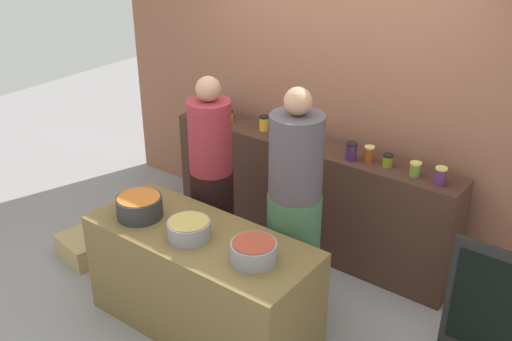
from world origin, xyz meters
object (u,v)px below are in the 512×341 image
(cooking_pot_left, at_px, (140,207))
(chalkboard_sign, at_px, (490,311))
(preserve_jar_11, at_px, (440,176))
(preserve_jar_3, at_px, (229,116))
(preserve_jar_2, at_px, (222,112))
(preserve_jar_9, at_px, (388,160))
(preserve_jar_1, at_px, (206,110))
(preserve_jar_7, at_px, (351,151))
(preserve_jar_6, at_px, (303,135))
(cooking_pot_right, at_px, (254,252))
(preserve_jar_5, at_px, (277,132))
(preserve_jar_10, at_px, (415,169))
(cook_in_cap, at_px, (294,217))
(preserve_jar_4, at_px, (264,123))
(bread_crate, at_px, (83,248))
(preserve_jar_8, at_px, (369,154))
(cook_with_tongs, at_px, (212,189))
(preserve_jar_0, at_px, (200,107))

(cooking_pot_left, height_order, chalkboard_sign, cooking_pot_left)
(preserve_jar_11, bearing_deg, chalkboard_sign, -39.71)
(cooking_pot_left, bearing_deg, preserve_jar_3, 103.61)
(preserve_jar_2, xyz_separation_m, preserve_jar_9, (1.69, -0.01, -0.01))
(preserve_jar_1, xyz_separation_m, chalkboard_sign, (2.93, -0.54, -0.58))
(preserve_jar_2, relative_size, preserve_jar_7, 0.82)
(preserve_jar_6, height_order, cooking_pot_right, preserve_jar_6)
(preserve_jar_3, xyz_separation_m, preserve_jar_11, (2.04, -0.04, 0.02))
(preserve_jar_3, bearing_deg, cooking_pot_right, -46.20)
(preserve_jar_5, bearing_deg, cooking_pot_left, -98.65)
(preserve_jar_3, height_order, preserve_jar_10, preserve_jar_10)
(cooking_pot_left, bearing_deg, preserve_jar_6, 73.93)
(preserve_jar_3, bearing_deg, cook_in_cap, -32.55)
(preserve_jar_5, distance_m, preserve_jar_7, 0.74)
(preserve_jar_7, height_order, cook_in_cap, cook_in_cap)
(preserve_jar_4, distance_m, preserve_jar_11, 1.65)
(preserve_jar_11, relative_size, cooking_pot_left, 0.41)
(preserve_jar_4, relative_size, bread_crate, 0.31)
(preserve_jar_8, bearing_deg, preserve_jar_3, 179.92)
(preserve_jar_1, distance_m, cook_with_tongs, 1.11)
(cooking_pot_left, xyz_separation_m, cook_with_tongs, (0.12, 0.67, -0.10))
(cook_with_tongs, xyz_separation_m, cook_in_cap, (0.80, -0.01, 0.03))
(preserve_jar_0, xyz_separation_m, preserve_jar_7, (1.68, -0.07, 0.02))
(preserve_jar_10, height_order, preserve_jar_11, preserve_jar_11)
(preserve_jar_6, bearing_deg, cook_with_tongs, -110.76)
(preserve_jar_2, xyz_separation_m, preserve_jar_6, (0.89, 0.02, -0.01))
(preserve_jar_4, relative_size, cook_in_cap, 0.07)
(cooking_pot_right, bearing_deg, preserve_jar_2, 135.39)
(cook_with_tongs, bearing_deg, preserve_jar_9, 35.81)
(preserve_jar_1, xyz_separation_m, bread_crate, (-0.31, -1.34, -0.96))
(preserve_jar_3, relative_size, preserve_jar_5, 0.99)
(preserve_jar_4, bearing_deg, preserve_jar_9, -0.54)
(preserve_jar_5, distance_m, cook_in_cap, 1.06)
(preserve_jar_2, distance_m, preserve_jar_5, 0.67)
(cook_with_tongs, bearing_deg, preserve_jar_0, 136.00)
(preserve_jar_11, distance_m, cook_with_tongs, 1.77)
(preserve_jar_6, xyz_separation_m, cooking_pot_right, (0.57, -1.46, -0.18))
(preserve_jar_7, bearing_deg, preserve_jar_3, 177.42)
(preserve_jar_5, xyz_separation_m, preserve_jar_11, (1.47, 0.00, 0.02))
(preserve_jar_6, relative_size, cooking_pot_right, 0.33)
(preserve_jar_0, bearing_deg, bread_crate, -98.33)
(cooking_pot_right, distance_m, chalkboard_sign, 1.61)
(preserve_jar_4, distance_m, cooking_pot_left, 1.50)
(cooking_pot_right, relative_size, cook_with_tongs, 0.17)
(bread_crate, relative_size, chalkboard_sign, 0.45)
(preserve_jar_2, xyz_separation_m, cooking_pot_left, (0.45, -1.49, -0.18))
(preserve_jar_0, bearing_deg, preserve_jar_5, -3.75)
(preserve_jar_1, distance_m, preserve_jar_3, 0.27)
(preserve_jar_6, relative_size, preserve_jar_7, 0.68)
(preserve_jar_4, bearing_deg, preserve_jar_7, -4.80)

